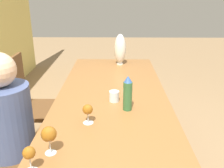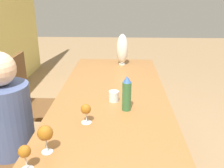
{
  "view_description": "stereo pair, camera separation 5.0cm",
  "coord_description": "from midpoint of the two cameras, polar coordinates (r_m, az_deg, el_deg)",
  "views": [
    {
      "loc": [
        -1.66,
        -0.03,
        1.57
      ],
      "look_at": [
        0.2,
        0.0,
        0.86
      ],
      "focal_mm": 40.0,
      "sensor_mm": 36.0,
      "label": 1
    },
    {
      "loc": [
        -1.65,
        -0.08,
        1.57
      ],
      "look_at": [
        0.2,
        0.0,
        0.86
      ],
      "focal_mm": 40.0,
      "sensor_mm": 36.0,
      "label": 2
    }
  ],
  "objects": [
    {
      "name": "wine_glass_2",
      "position": [
        1.26,
        -19.54,
        -14.82
      ],
      "size": [
        0.06,
        0.06,
        0.13
      ],
      "color": "silver",
      "rests_on": "dining_table"
    },
    {
      "name": "wine_glass_3",
      "position": [
        1.35,
        -15.29,
        -11.09
      ],
      "size": [
        0.08,
        0.08,
        0.16
      ],
      "color": "silver",
      "rests_on": "dining_table"
    },
    {
      "name": "dining_table",
      "position": [
        1.87,
        -0.86,
        -7.07
      ],
      "size": [
        2.64,
        0.89,
        0.76
      ],
      "color": "#936033",
      "rests_on": "ground_plane"
    },
    {
      "name": "water_tumbler",
      "position": [
        1.91,
        -0.27,
        -2.81
      ],
      "size": [
        0.08,
        0.08,
        0.08
      ],
      "color": "silver",
      "rests_on": "dining_table"
    },
    {
      "name": "person_near",
      "position": [
        1.92,
        -22.9,
        -9.61
      ],
      "size": [
        0.35,
        0.35,
        1.2
      ],
      "color": "#2D2D38",
      "rests_on": "ground_plane"
    },
    {
      "name": "wine_glass_1",
      "position": [
        1.59,
        -6.47,
        -5.94
      ],
      "size": [
        0.07,
        0.07,
        0.13
      ],
      "color": "silver",
      "rests_on": "dining_table"
    },
    {
      "name": "chair_near",
      "position": [
        2.02,
        -24.83,
        -12.43
      ],
      "size": [
        0.44,
        0.44,
        0.99
      ],
      "color": "brown",
      "rests_on": "ground_plane"
    },
    {
      "name": "vase",
      "position": [
        2.82,
        1.35,
        7.99
      ],
      "size": [
        0.13,
        0.13,
        0.35
      ],
      "color": "silver",
      "rests_on": "dining_table"
    },
    {
      "name": "water_bottle",
      "position": [
        1.75,
        2.78,
        -2.21
      ],
      "size": [
        0.06,
        0.06,
        0.26
      ],
      "color": "#336638",
      "rests_on": "dining_table"
    },
    {
      "name": "chair_far",
      "position": [
        2.59,
        -18.52,
        -4.14
      ],
      "size": [
        0.44,
        0.44,
        0.99
      ],
      "color": "brown",
      "rests_on": "ground_plane"
    }
  ]
}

